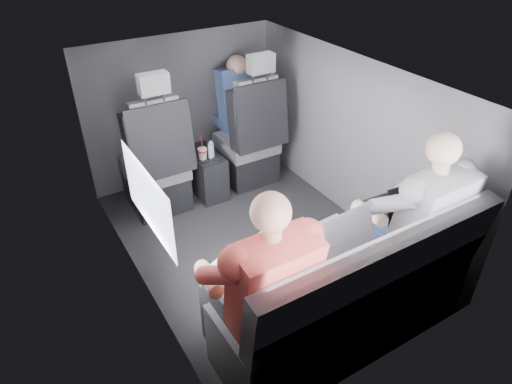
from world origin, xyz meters
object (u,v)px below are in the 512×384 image
passenger_rear_right (411,219)px  rear_bench (349,301)px  soda_cup (203,154)px  laptop_white (241,266)px  laptop_black (396,205)px  passenger_front_right (238,99)px  water_bottle (211,150)px  center_console (205,173)px  laptop_silver (336,233)px  front_seat_left (157,169)px  front_seat_right (250,143)px  passenger_rear_left (258,286)px

passenger_rear_right → rear_bench: bearing=-169.8°
soda_cup → laptop_white: 1.66m
laptop_black → passenger_rear_right: 0.17m
passenger_rear_right → laptop_black: bearing=72.9°
passenger_front_right → soda_cup: bearing=-149.2°
laptop_black → passenger_rear_right: size_ratio=0.30×
rear_bench → water_bottle: (0.03, 1.85, 0.16)m
center_console → soda_cup: 0.28m
center_console → laptop_white: bearing=-108.7°
rear_bench → passenger_front_right: size_ratio=2.26×
center_console → passenger_front_right: bearing=24.9°
laptop_silver → front_seat_left: bearing=106.8°
rear_bench → laptop_white: (-0.56, 0.28, 0.33)m
laptop_black → front_seat_left: bearing=122.0°
water_bottle → passenger_front_right: size_ratio=0.22×
water_bottle → laptop_white: laptop_white is taller
soda_cup → laptop_silver: 1.63m
center_console → soda_cup: bearing=-120.3°
front_seat_left → passenger_front_right: (0.92, 0.26, 0.34)m
center_console → passenger_front_right: (0.47, 0.22, 0.54)m
front_seat_right → water_bottle: (-0.42, -0.06, 0.07)m
water_bottle → passenger_rear_right: passenger_rear_right is taller
front_seat_right → center_console: 0.49m
rear_bench → laptop_silver: 0.40m
soda_cup → center_console: bearing=59.7°
passenger_rear_left → soda_cup: bearing=73.6°
passenger_rear_left → front_seat_right: bearing=60.5°
front_seat_right → soda_cup: size_ratio=5.33×
front_seat_right → passenger_rear_left: size_ratio=1.00×
laptop_black → water_bottle: bearing=109.2°
front_seat_right → rear_bench: size_ratio=0.79×
water_bottle → passenger_rear_left: (-0.60, -1.75, 0.17)m
soda_cup → passenger_front_right: passenger_front_right is taller
soda_cup → passenger_front_right: 0.67m
front_seat_right → laptop_silver: 1.73m
front_seat_right → soda_cup: 0.51m
rear_bench → water_bottle: size_ratio=10.31×
laptop_black → rear_bench: bearing=-155.8°
passenger_rear_left → passenger_front_right: (1.04, 2.07, 0.10)m
passenger_rear_right → laptop_silver: bearing=163.9°
center_console → water_bottle: (0.03, -0.10, 0.27)m
soda_cup → laptop_black: (0.63, -1.59, 0.18)m
soda_cup → laptop_black: laptop_black is taller
water_bottle → laptop_silver: 1.62m
laptop_black → passenger_rear_right: bearing=-107.1°
center_console → passenger_rear_left: (-0.57, -1.85, 0.44)m
front_seat_left → soda_cup: size_ratio=5.33×
passenger_front_right → laptop_white: bearing=-118.8°
laptop_silver → passenger_rear_left: bearing=-167.8°
front_seat_right → passenger_rear_left: (-1.02, -1.81, 0.24)m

